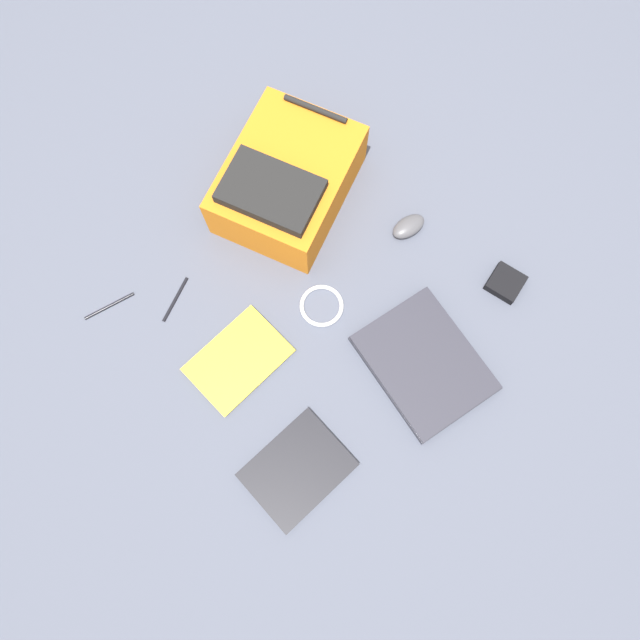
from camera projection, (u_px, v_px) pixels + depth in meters
name	position (u px, v px, depth m)	size (l,w,h in m)	color
ground_plane	(314.00, 309.00, 1.61)	(3.31, 3.31, 0.00)	#4C5160
backpack	(287.00, 181.00, 1.62)	(0.42, 0.49, 0.19)	orange
laptop	(424.00, 363.00, 1.56)	(0.40, 0.34, 0.03)	#24242C
book_blue	(297.00, 470.00, 1.49)	(0.22, 0.27, 0.02)	silver
book_red	(238.00, 360.00, 1.57)	(0.19, 0.27, 0.02)	silver
computer_mouse	(408.00, 226.00, 1.66)	(0.06, 0.10, 0.04)	#4C4C51
cable_coil	(322.00, 306.00, 1.61)	(0.12, 0.12, 0.01)	silver
pen_black	(109.00, 306.00, 1.61)	(0.01, 0.01, 0.15)	black
pen_blue	(175.00, 299.00, 1.62)	(0.01, 0.01, 0.14)	black
earbud_pouch	(506.00, 283.00, 1.62)	(0.09, 0.09, 0.03)	black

